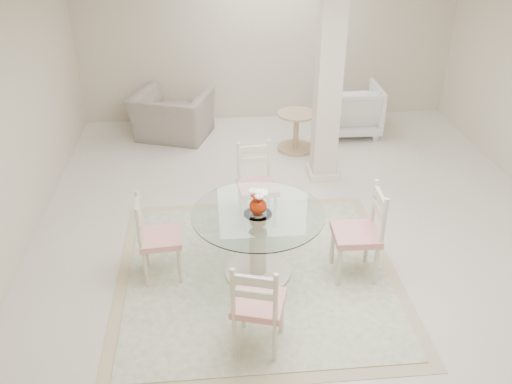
{
  "coord_description": "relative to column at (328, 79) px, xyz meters",
  "views": [
    {
      "loc": [
        -0.99,
        -5.04,
        3.46
      ],
      "look_at": [
        -0.57,
        -0.52,
        0.85
      ],
      "focal_mm": 38.0,
      "sensor_mm": 36.0,
      "label": 1
    }
  ],
  "objects": [
    {
      "name": "ground",
      "position": [
        -0.5,
        -1.3,
        -1.35
      ],
      "size": [
        7.0,
        7.0,
        0.0
      ],
      "primitive_type": "plane",
      "color": "silver",
      "rests_on": "ground"
    },
    {
      "name": "room_shell",
      "position": [
        -0.5,
        -1.3,
        0.51
      ],
      "size": [
        6.02,
        7.02,
        2.71
      ],
      "color": "beige",
      "rests_on": "ground"
    },
    {
      "name": "column",
      "position": [
        0.0,
        0.0,
        0.0
      ],
      "size": [
        0.3,
        0.3,
        2.7
      ],
      "primitive_type": "cube",
      "color": "beige",
      "rests_on": "ground"
    },
    {
      "name": "area_rug",
      "position": [
        -1.07,
        -2.02,
        -1.34
      ],
      "size": [
        2.83,
        2.83,
        0.02
      ],
      "color": "tan",
      "rests_on": "ground"
    },
    {
      "name": "dining_table",
      "position": [
        -1.07,
        -2.02,
        -0.98
      ],
      "size": [
        1.27,
        1.27,
        0.73
      ],
      "rotation": [
        0.0,
        0.0,
        -0.09
      ],
      "color": "beige",
      "rests_on": "ground"
    },
    {
      "name": "red_vase",
      "position": [
        -1.06,
        -2.03,
        -0.49
      ],
      "size": [
        0.19,
        0.18,
        0.25
      ],
      "color": "#AD2305",
      "rests_on": "dining_table"
    },
    {
      "name": "dining_chair_east",
      "position": [
        -0.05,
        -2.11,
        -0.78
      ],
      "size": [
        0.45,
        0.45,
        1.09
      ],
      "rotation": [
        0.0,
        0.0,
        -1.6
      ],
      "color": "beige",
      "rests_on": "ground"
    },
    {
      "name": "dining_chair_north",
      "position": [
        -0.99,
        -1.01,
        -0.8
      ],
      "size": [
        0.47,
        0.47,
        1.05
      ],
      "rotation": [
        0.0,
        0.0,
        0.11
      ],
      "color": "beige",
      "rests_on": "ground"
    },
    {
      "name": "dining_chair_west",
      "position": [
        -2.08,
        -1.94,
        -0.83
      ],
      "size": [
        0.43,
        0.43,
        1.0
      ],
      "rotation": [
        0.0,
        0.0,
        1.66
      ],
      "color": "beige",
      "rests_on": "ground"
    },
    {
      "name": "dining_chair_south",
      "position": [
        -1.17,
        -3.03,
        -0.81
      ],
      "size": [
        0.51,
        0.51,
        1.02
      ],
      "rotation": [
        0.0,
        0.0,
        2.85
      ],
      "color": "beige",
      "rests_on": "ground"
    },
    {
      "name": "recliner_taupe",
      "position": [
        -2.04,
        1.49,
        -0.99
      ],
      "size": [
        1.35,
        1.26,
        0.71
      ],
      "primitive_type": "imported",
      "rotation": [
        0.0,
        0.0,
        2.81
      ],
      "color": "gray",
      "rests_on": "ground"
    },
    {
      "name": "armchair_white",
      "position": [
        0.73,
        1.42,
        -0.96
      ],
      "size": [
        0.86,
        0.88,
        0.78
      ],
      "primitive_type": "imported",
      "rotation": [
        0.0,
        0.0,
        3.12
      ],
      "color": "white",
      "rests_on": "ground"
    },
    {
      "name": "side_table",
      "position": [
        -0.23,
        0.87,
        -1.08
      ],
      "size": [
        0.55,
        0.55,
        0.57
      ],
      "color": "tan",
      "rests_on": "ground"
    }
  ]
}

